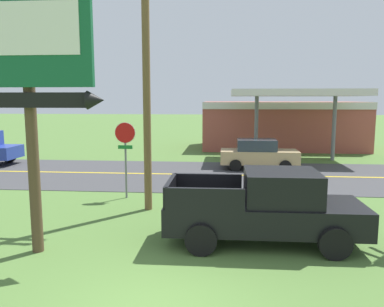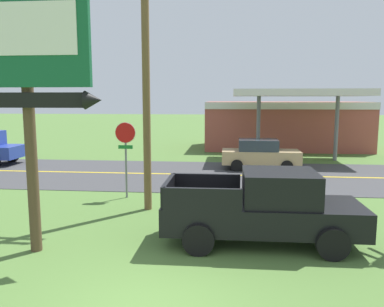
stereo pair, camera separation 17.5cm
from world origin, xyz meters
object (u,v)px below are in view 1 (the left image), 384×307
at_px(gas_station, 282,123).
at_px(car_tan_near_lane, 258,154).
at_px(motel_sign, 28,68).
at_px(pickup_black_parked_on_lawn, 266,208).
at_px(utility_pole, 146,67).
at_px(stop_sign, 125,146).

xyz_separation_m(gas_station, car_tan_near_lane, (-2.52, -9.19, -1.11)).
xyz_separation_m(motel_sign, pickup_black_parked_on_lawn, (5.74, 1.24, -3.58)).
xyz_separation_m(utility_pole, pickup_black_parked_on_lawn, (3.76, -2.89, -3.93)).
relative_size(motel_sign, gas_station, 0.55).
height_order(utility_pole, gas_station, utility_pole).
distance_m(utility_pole, car_tan_near_lane, 10.31).
xyz_separation_m(stop_sign, pickup_black_parked_on_lawn, (4.93, -4.39, -1.06)).
relative_size(stop_sign, utility_pole, 0.32).
height_order(motel_sign, utility_pole, utility_pole).
xyz_separation_m(pickup_black_parked_on_lawn, car_tan_near_lane, (0.70, 11.25, -0.13)).
bearing_deg(pickup_black_parked_on_lawn, stop_sign, 138.35).
distance_m(stop_sign, utility_pole, 3.44).
bearing_deg(motel_sign, car_tan_near_lane, 62.69).
bearing_deg(gas_station, motel_sign, -112.47).
height_order(pickup_black_parked_on_lawn, car_tan_near_lane, pickup_black_parked_on_lawn).
distance_m(stop_sign, gas_station, 18.00).
xyz_separation_m(motel_sign, utility_pole, (1.98, 4.13, 0.35)).
bearing_deg(motel_sign, utility_pole, 64.37).
bearing_deg(utility_pole, gas_station, 68.30).
relative_size(stop_sign, pickup_black_parked_on_lawn, 0.57).
relative_size(utility_pole, pickup_black_parked_on_lawn, 1.77).
bearing_deg(motel_sign, pickup_black_parked_on_lawn, 12.16).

